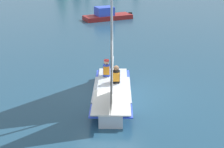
{
  "coord_description": "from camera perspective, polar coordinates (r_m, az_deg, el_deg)",
  "views": [
    {
      "loc": [
        4.06,
        10.11,
        5.35
      ],
      "look_at": [
        0.0,
        0.0,
        1.04
      ],
      "focal_mm": 50.0,
      "sensor_mm": 36.0,
      "label": 1
    }
  ],
  "objects": [
    {
      "name": "ground_plane",
      "position": [
        12.14,
        0.0,
        -4.59
      ],
      "size": [
        260.0,
        260.0,
        0.0
      ],
      "primitive_type": "plane",
      "color": "navy"
    },
    {
      "name": "sailor_crew",
      "position": [
        13.08,
        -1.01,
        0.42
      ],
      "size": [
        0.39,
        0.41,
        1.16
      ],
      "rotation": [
        0.0,
        0.0,
        1.17
      ],
      "color": "black",
      "rests_on": "ground_plane"
    },
    {
      "name": "motorboat_distant",
      "position": [
        26.5,
        -0.97,
        10.73
      ],
      "size": [
        4.3,
        1.64,
        1.06
      ],
      "rotation": [
        0.0,
        0.0,
        0.05
      ],
      "color": "maroon",
      "rests_on": "ground_plane"
    },
    {
      "name": "sailor_helm",
      "position": [
        12.42,
        0.77,
        -0.81
      ],
      "size": [
        0.39,
        0.41,
        1.16
      ],
      "rotation": [
        0.0,
        0.0,
        1.17
      ],
      "color": "black",
      "rests_on": "ground_plane"
    },
    {
      "name": "sailboat_main",
      "position": [
        11.83,
        0.01,
        -0.49
      ],
      "size": [
        2.99,
        4.51,
        6.08
      ],
      "rotation": [
        0.0,
        0.0,
        1.17
      ],
      "color": "#B2BCCC",
      "rests_on": "ground_plane"
    }
  ]
}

